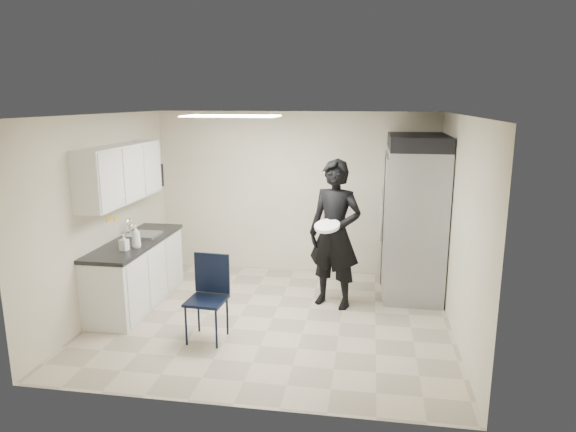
% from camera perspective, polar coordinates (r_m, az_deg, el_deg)
% --- Properties ---
extents(floor, '(4.50, 4.50, 0.00)m').
position_cam_1_polar(floor, '(6.81, -1.70, -11.27)').
color(floor, tan).
rests_on(floor, ground).
extents(ceiling, '(4.50, 4.50, 0.00)m').
position_cam_1_polar(ceiling, '(6.22, -1.86, 11.18)').
color(ceiling, white).
rests_on(ceiling, back_wall).
extents(back_wall, '(4.50, 0.00, 4.50)m').
position_cam_1_polar(back_wall, '(8.32, 0.84, 2.58)').
color(back_wall, beige).
rests_on(back_wall, floor).
extents(left_wall, '(0.00, 4.00, 4.00)m').
position_cam_1_polar(left_wall, '(7.16, -19.76, 0.14)').
color(left_wall, beige).
rests_on(left_wall, floor).
extents(right_wall, '(0.00, 4.00, 4.00)m').
position_cam_1_polar(right_wall, '(6.37, 18.54, -1.27)').
color(right_wall, beige).
rests_on(right_wall, floor).
extents(ceiling_panel, '(1.20, 0.60, 0.02)m').
position_cam_1_polar(ceiling_panel, '(6.75, -6.29, 10.98)').
color(ceiling_panel, white).
rests_on(ceiling_panel, ceiling).
extents(lower_counter, '(0.60, 1.90, 0.86)m').
position_cam_1_polar(lower_counter, '(7.42, -16.47, -6.18)').
color(lower_counter, silver).
rests_on(lower_counter, floor).
extents(countertop, '(0.64, 1.95, 0.05)m').
position_cam_1_polar(countertop, '(7.29, -16.69, -2.79)').
color(countertop, black).
rests_on(countertop, lower_counter).
extents(sink, '(0.42, 0.40, 0.14)m').
position_cam_1_polar(sink, '(7.50, -15.73, -2.41)').
color(sink, gray).
rests_on(sink, countertop).
extents(faucet, '(0.02, 0.02, 0.24)m').
position_cam_1_polar(faucet, '(7.55, -17.17, -1.23)').
color(faucet, silver).
rests_on(faucet, countertop).
extents(upper_cabinets, '(0.35, 1.80, 0.75)m').
position_cam_1_polar(upper_cabinets, '(7.16, -18.08, 4.54)').
color(upper_cabinets, silver).
rests_on(upper_cabinets, left_wall).
extents(towel_dispenser, '(0.22, 0.30, 0.35)m').
position_cam_1_polar(towel_dispenser, '(8.24, -14.77, 4.31)').
color(towel_dispenser, black).
rests_on(towel_dispenser, left_wall).
extents(notice_sticker_left, '(0.00, 0.12, 0.07)m').
position_cam_1_polar(notice_sticker_left, '(7.26, -19.29, -0.31)').
color(notice_sticker_left, yellow).
rests_on(notice_sticker_left, left_wall).
extents(notice_sticker_right, '(0.00, 0.12, 0.07)m').
position_cam_1_polar(notice_sticker_right, '(7.44, -18.55, -0.27)').
color(notice_sticker_right, yellow).
rests_on(notice_sticker_right, left_wall).
extents(commercial_fridge, '(0.80, 1.35, 2.10)m').
position_cam_1_polar(commercial_fridge, '(7.60, 13.79, -0.69)').
color(commercial_fridge, gray).
rests_on(commercial_fridge, floor).
extents(fridge_compressor, '(0.80, 1.35, 0.20)m').
position_cam_1_polar(fridge_compressor, '(7.43, 14.26, 7.97)').
color(fridge_compressor, black).
rests_on(fridge_compressor, commercial_fridge).
extents(folding_chair, '(0.46, 0.46, 0.98)m').
position_cam_1_polar(folding_chair, '(6.13, -9.06, -9.29)').
color(folding_chair, black).
rests_on(folding_chair, floor).
extents(man_tuxedo, '(0.86, 0.72, 2.02)m').
position_cam_1_polar(man_tuxedo, '(6.92, 5.23, -2.04)').
color(man_tuxedo, black).
rests_on(man_tuxedo, floor).
extents(bucket_lid, '(0.43, 0.43, 0.04)m').
position_cam_1_polar(bucket_lid, '(6.66, 4.37, -1.12)').
color(bucket_lid, silver).
rests_on(bucket_lid, man_tuxedo).
extents(soap_bottle_a, '(0.14, 0.14, 0.30)m').
position_cam_1_polar(soap_bottle_a, '(6.87, -16.54, -2.19)').
color(soap_bottle_a, white).
rests_on(soap_bottle_a, countertop).
extents(soap_bottle_b, '(0.11, 0.11, 0.21)m').
position_cam_1_polar(soap_bottle_b, '(6.81, -17.77, -2.79)').
color(soap_bottle_b, '#ADAFB9').
rests_on(soap_bottle_b, countertop).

